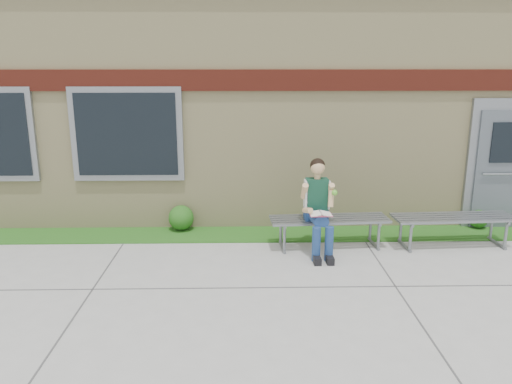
{
  "coord_description": "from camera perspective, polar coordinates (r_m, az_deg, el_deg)",
  "views": [
    {
      "loc": [
        -0.99,
        -5.55,
        2.88
      ],
      "look_at": [
        -0.83,
        1.7,
        1.0
      ],
      "focal_mm": 35.0,
      "sensor_mm": 36.0,
      "label": 1
    }
  ],
  "objects": [
    {
      "name": "ground",
      "position": [
        6.33,
        8.06,
        -12.67
      ],
      "size": [
        80.0,
        80.0,
        0.0
      ],
      "primitive_type": "plane",
      "color": "#9E9E99",
      "rests_on": "ground"
    },
    {
      "name": "grass_strip",
      "position": [
        8.7,
        5.36,
        -4.8
      ],
      "size": [
        16.0,
        0.8,
        0.02
      ],
      "primitive_type": "cube",
      "color": "#195416",
      "rests_on": "ground"
    },
    {
      "name": "school_building",
      "position": [
        11.61,
        3.69,
        10.66
      ],
      "size": [
        16.2,
        6.22,
        4.2
      ],
      "color": "beige",
      "rests_on": "ground"
    },
    {
      "name": "bench_left",
      "position": [
        8.06,
        8.36,
        -3.7
      ],
      "size": [
        1.91,
        0.65,
        0.49
      ],
      "rotation": [
        0.0,
        0.0,
        0.07
      ],
      "color": "slate",
      "rests_on": "ground"
    },
    {
      "name": "bench_right",
      "position": [
        8.62,
        21.61,
        -3.32
      ],
      "size": [
        1.96,
        0.64,
        0.5
      ],
      "rotation": [
        0.0,
        0.0,
        0.05
      ],
      "color": "slate",
      "rests_on": "ground"
    },
    {
      "name": "girl",
      "position": [
        7.71,
        7.15,
        -1.52
      ],
      "size": [
        0.54,
        0.88,
        1.47
      ],
      "rotation": [
        0.0,
        0.0,
        0.03
      ],
      "color": "navy",
      "rests_on": "ground"
    },
    {
      "name": "shrub_mid",
      "position": [
        8.88,
        -8.55,
        -2.93
      ],
      "size": [
        0.44,
        0.44,
        0.44
      ],
      "primitive_type": "sphere",
      "color": "#195416",
      "rests_on": "grass_strip"
    },
    {
      "name": "shrub_east",
      "position": [
        9.75,
        24.08,
        -2.82
      ],
      "size": [
        0.33,
        0.33,
        0.33
      ],
      "primitive_type": "sphere",
      "color": "#195416",
      "rests_on": "grass_strip"
    }
  ]
}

